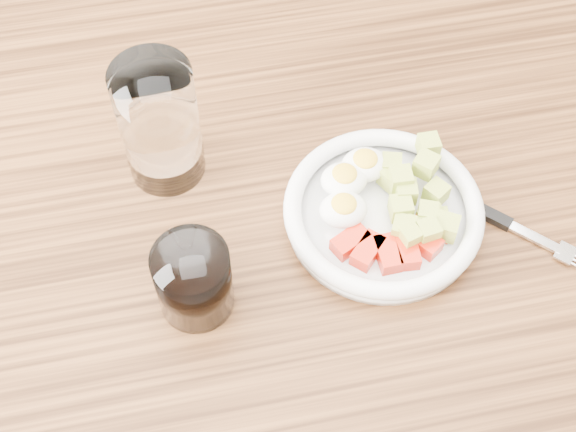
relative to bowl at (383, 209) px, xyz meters
The scene contains 5 objects.
dining_table 0.15m from the bowl, behind, with size 1.50×0.90×0.77m.
bowl is the anchor object (origin of this frame).
fork 0.12m from the bowl, 11.15° to the right, with size 0.16×0.16×0.01m.
water_glass 0.26m from the bowl, 151.71° to the left, with size 0.09×0.09×0.15m, color white.
coffee_glass 0.22m from the bowl, 164.74° to the right, with size 0.08×0.08×0.09m.
Camera 1 is at (-0.10, -0.44, 1.52)m, focal length 50.00 mm.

